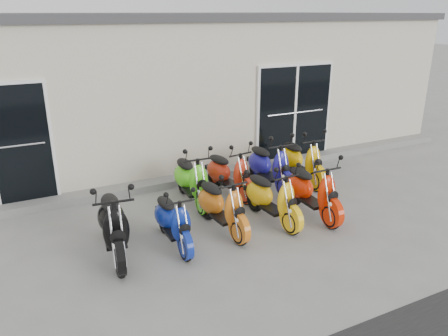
{
  "coord_description": "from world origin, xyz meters",
  "views": [
    {
      "loc": [
        -3.29,
        -6.0,
        3.41
      ],
      "look_at": [
        0.0,
        0.6,
        0.75
      ],
      "focal_mm": 35.0,
      "sensor_mm": 36.0,
      "label": 1
    }
  ],
  "objects_px": {
    "scooter_front_blue": "(173,214)",
    "scooter_back_yellow": "(302,154)",
    "scooter_back_red": "(229,167)",
    "scooter_back_blue": "(270,160)",
    "scooter_front_black": "(113,216)",
    "scooter_front_red": "(312,183)",
    "scooter_front_orange_b": "(272,191)",
    "scooter_back_green": "(191,173)",
    "scooter_front_orange_a": "(222,199)"
  },
  "relations": [
    {
      "from": "scooter_back_green",
      "to": "scooter_back_yellow",
      "type": "relative_size",
      "value": 0.99
    },
    {
      "from": "scooter_front_black",
      "to": "scooter_back_yellow",
      "type": "height_order",
      "value": "scooter_front_black"
    },
    {
      "from": "scooter_back_green",
      "to": "scooter_back_yellow",
      "type": "distance_m",
      "value": 2.47
    },
    {
      "from": "scooter_front_blue",
      "to": "scooter_back_yellow",
      "type": "bearing_deg",
      "value": 21.7
    },
    {
      "from": "scooter_back_blue",
      "to": "scooter_back_red",
      "type": "bearing_deg",
      "value": 177.02
    },
    {
      "from": "scooter_back_red",
      "to": "scooter_back_yellow",
      "type": "xyz_separation_m",
      "value": [
        1.67,
        -0.04,
        0.03
      ]
    },
    {
      "from": "scooter_front_black",
      "to": "scooter_front_orange_b",
      "type": "xyz_separation_m",
      "value": [
        2.64,
        -0.1,
        -0.06
      ]
    },
    {
      "from": "scooter_back_blue",
      "to": "scooter_back_green",
      "type": "bearing_deg",
      "value": 179.91
    },
    {
      "from": "scooter_front_orange_b",
      "to": "scooter_front_red",
      "type": "relative_size",
      "value": 0.95
    },
    {
      "from": "scooter_front_orange_b",
      "to": "scooter_back_red",
      "type": "distance_m",
      "value": 1.35
    },
    {
      "from": "scooter_front_orange_b",
      "to": "scooter_back_red",
      "type": "bearing_deg",
      "value": 90.49
    },
    {
      "from": "scooter_back_blue",
      "to": "scooter_front_black",
      "type": "bearing_deg",
      "value": -160.15
    },
    {
      "from": "scooter_front_black",
      "to": "scooter_front_blue",
      "type": "distance_m",
      "value": 0.88
    },
    {
      "from": "scooter_back_green",
      "to": "scooter_back_blue",
      "type": "xyz_separation_m",
      "value": [
        1.68,
        -0.02,
        0.01
      ]
    },
    {
      "from": "scooter_front_red",
      "to": "scooter_back_yellow",
      "type": "distance_m",
      "value": 1.61
    },
    {
      "from": "scooter_front_blue",
      "to": "scooter_front_orange_a",
      "type": "height_order",
      "value": "scooter_front_orange_a"
    },
    {
      "from": "scooter_front_orange_a",
      "to": "scooter_front_orange_b",
      "type": "height_order",
      "value": "same"
    },
    {
      "from": "scooter_back_green",
      "to": "scooter_back_yellow",
      "type": "xyz_separation_m",
      "value": [
        2.47,
        -0.01,
        0.0
      ]
    },
    {
      "from": "scooter_back_green",
      "to": "scooter_front_orange_b",
      "type": "bearing_deg",
      "value": -51.82
    },
    {
      "from": "scooter_front_red",
      "to": "scooter_back_yellow",
      "type": "xyz_separation_m",
      "value": [
        0.79,
        1.4,
        0.01
      ]
    },
    {
      "from": "scooter_front_orange_a",
      "to": "scooter_back_green",
      "type": "bearing_deg",
      "value": 86.61
    },
    {
      "from": "scooter_front_red",
      "to": "scooter_back_red",
      "type": "relative_size",
      "value": 1.04
    },
    {
      "from": "scooter_front_blue",
      "to": "scooter_back_yellow",
      "type": "distance_m",
      "value": 3.57
    },
    {
      "from": "scooter_back_yellow",
      "to": "scooter_front_orange_a",
      "type": "bearing_deg",
      "value": -151.02
    },
    {
      "from": "scooter_front_red",
      "to": "scooter_back_green",
      "type": "xyz_separation_m",
      "value": [
        -1.69,
        1.4,
        0.0
      ]
    },
    {
      "from": "scooter_front_orange_b",
      "to": "scooter_back_blue",
      "type": "distance_m",
      "value": 1.5
    },
    {
      "from": "scooter_front_orange_a",
      "to": "scooter_front_red",
      "type": "distance_m",
      "value": 1.67
    },
    {
      "from": "scooter_front_red",
      "to": "scooter_front_black",
      "type": "bearing_deg",
      "value": 178.13
    },
    {
      "from": "scooter_front_red",
      "to": "scooter_back_green",
      "type": "distance_m",
      "value": 2.19
    },
    {
      "from": "scooter_back_yellow",
      "to": "scooter_back_blue",
      "type": "bearing_deg",
      "value": -176.69
    },
    {
      "from": "scooter_back_red",
      "to": "scooter_back_yellow",
      "type": "relative_size",
      "value": 0.95
    },
    {
      "from": "scooter_front_black",
      "to": "scooter_front_orange_b",
      "type": "relative_size",
      "value": 1.1
    },
    {
      "from": "scooter_back_green",
      "to": "scooter_back_blue",
      "type": "height_order",
      "value": "scooter_back_blue"
    },
    {
      "from": "scooter_front_black",
      "to": "scooter_back_red",
      "type": "xyz_separation_m",
      "value": [
        2.51,
        1.25,
        -0.05
      ]
    },
    {
      "from": "scooter_front_blue",
      "to": "scooter_back_blue",
      "type": "bearing_deg",
      "value": 27.36
    },
    {
      "from": "scooter_front_red",
      "to": "scooter_back_red",
      "type": "height_order",
      "value": "scooter_front_red"
    },
    {
      "from": "scooter_front_black",
      "to": "scooter_front_blue",
      "type": "height_order",
      "value": "scooter_front_black"
    },
    {
      "from": "scooter_front_blue",
      "to": "scooter_front_red",
      "type": "xyz_separation_m",
      "value": [
        2.53,
        -0.08,
        0.07
      ]
    },
    {
      "from": "scooter_front_blue",
      "to": "scooter_back_blue",
      "type": "distance_m",
      "value": 2.85
    },
    {
      "from": "scooter_back_red",
      "to": "scooter_back_yellow",
      "type": "height_order",
      "value": "scooter_back_yellow"
    },
    {
      "from": "scooter_front_black",
      "to": "scooter_front_orange_b",
      "type": "height_order",
      "value": "scooter_front_black"
    },
    {
      "from": "scooter_front_orange_b",
      "to": "scooter_front_red",
      "type": "xyz_separation_m",
      "value": [
        0.76,
        -0.1,
        0.03
      ]
    },
    {
      "from": "scooter_front_orange_a",
      "to": "scooter_back_green",
      "type": "height_order",
      "value": "scooter_back_green"
    },
    {
      "from": "scooter_front_black",
      "to": "scooter_back_red",
      "type": "bearing_deg",
      "value": 33.26
    },
    {
      "from": "scooter_front_orange_a",
      "to": "scooter_front_red",
      "type": "bearing_deg",
      "value": -10.5
    },
    {
      "from": "scooter_front_orange_a",
      "to": "scooter_back_blue",
      "type": "xyz_separation_m",
      "value": [
        1.66,
        1.21,
        0.04
      ]
    },
    {
      "from": "scooter_front_orange_b",
      "to": "scooter_back_green",
      "type": "relative_size",
      "value": 0.95
    },
    {
      "from": "scooter_back_red",
      "to": "scooter_back_blue",
      "type": "relative_size",
      "value": 0.94
    },
    {
      "from": "scooter_front_blue",
      "to": "scooter_front_red",
      "type": "distance_m",
      "value": 2.53
    },
    {
      "from": "scooter_back_blue",
      "to": "scooter_back_yellow",
      "type": "relative_size",
      "value": 1.01
    }
  ]
}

